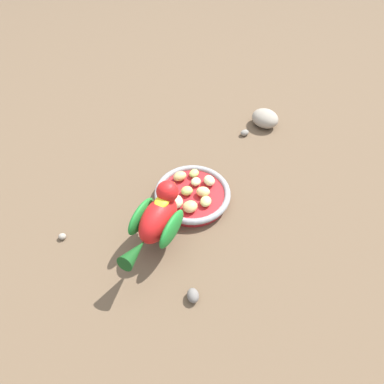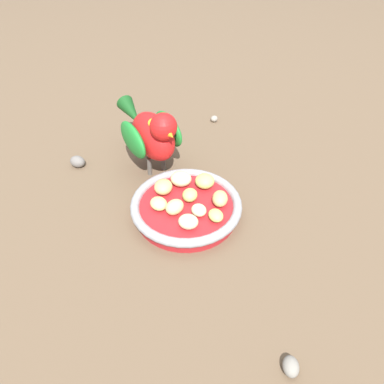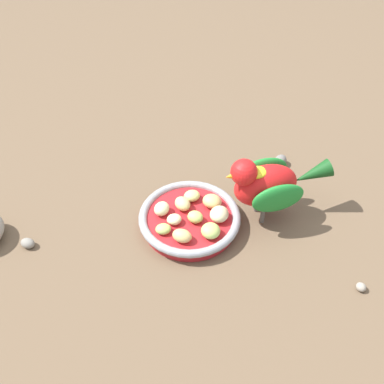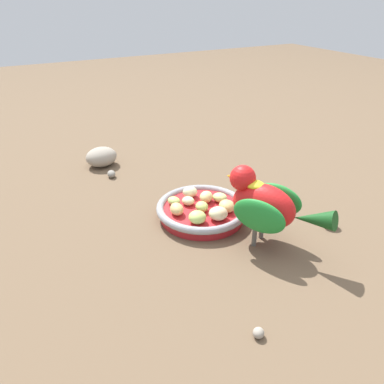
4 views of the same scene
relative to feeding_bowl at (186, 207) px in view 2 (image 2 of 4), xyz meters
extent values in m
plane|color=brown|center=(-0.02, 0.00, -0.02)|extent=(4.00, 4.00, 0.00)
cylinder|color=#AD1E23|center=(0.00, 0.00, -0.01)|extent=(0.17, 0.17, 0.02)
torus|color=#93969B|center=(0.00, 0.00, 0.01)|extent=(0.19, 0.19, 0.02)
ellipsoid|color=#B2CC66|center=(0.01, -0.01, 0.02)|extent=(0.03, 0.03, 0.02)
ellipsoid|color=beige|center=(0.05, 0.01, 0.02)|extent=(0.04, 0.04, 0.03)
ellipsoid|color=#E5C67F|center=(-0.02, 0.02, 0.02)|extent=(0.04, 0.04, 0.02)
ellipsoid|color=tan|center=(0.00, -0.06, 0.02)|extent=(0.04, 0.03, 0.02)
ellipsoid|color=#B2CC66|center=(0.04, -0.04, 0.02)|extent=(0.04, 0.04, 0.02)
ellipsoid|color=#C6D17A|center=(0.00, 0.05, 0.02)|extent=(0.04, 0.04, 0.02)
ellipsoid|color=tan|center=(0.03, 0.04, 0.02)|extent=(0.04, 0.04, 0.02)
ellipsoid|color=beige|center=(-0.02, -0.02, 0.02)|extent=(0.03, 0.03, 0.02)
ellipsoid|color=beige|center=(-0.05, 0.00, 0.02)|extent=(0.03, 0.04, 0.02)
ellipsoid|color=#B2CC66|center=(-0.04, -0.04, 0.01)|extent=(0.03, 0.03, 0.02)
cylinder|color=#59544C|center=(0.13, 0.04, 0.00)|extent=(0.01, 0.01, 0.04)
cylinder|color=#59544C|center=(0.12, 0.06, 0.00)|extent=(0.01, 0.01, 0.04)
ellipsoid|color=red|center=(0.13, 0.05, 0.06)|extent=(0.13, 0.11, 0.08)
ellipsoid|color=#1E7F2D|center=(0.15, 0.02, 0.06)|extent=(0.10, 0.06, 0.06)
ellipsoid|color=#1E7F2D|center=(0.12, 0.09, 0.06)|extent=(0.10, 0.06, 0.06)
cone|color=#144719|center=(0.21, 0.09, 0.07)|extent=(0.08, 0.06, 0.05)
sphere|color=red|center=(0.09, 0.03, 0.10)|extent=(0.06, 0.06, 0.05)
cone|color=orange|center=(0.07, 0.02, 0.10)|extent=(0.03, 0.02, 0.02)
ellipsoid|color=yellow|center=(0.11, 0.04, 0.10)|extent=(0.05, 0.04, 0.01)
ellipsoid|color=gray|center=(0.30, -0.08, -0.01)|extent=(0.02, 0.02, 0.01)
ellipsoid|color=slate|center=(0.15, 0.20, -0.01)|extent=(0.03, 0.04, 0.02)
ellipsoid|color=gray|center=(-0.27, -0.10, -0.01)|extent=(0.03, 0.02, 0.02)
camera|label=1|loc=(0.31, 0.41, 0.62)|focal=30.83mm
camera|label=2|loc=(-0.46, 0.03, 0.43)|focal=35.30mm
camera|label=3|loc=(0.12, -0.60, 0.67)|focal=46.65mm
camera|label=4|loc=(0.59, -0.34, 0.40)|focal=36.24mm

